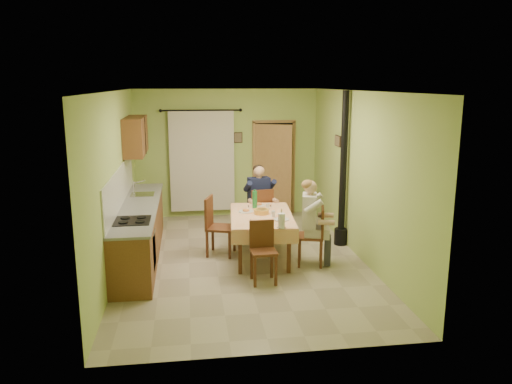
{
  "coord_description": "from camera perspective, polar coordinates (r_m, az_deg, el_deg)",
  "views": [
    {
      "loc": [
        -0.86,
        -7.92,
        2.93
      ],
      "look_at": [
        0.25,
        0.1,
        1.15
      ],
      "focal_mm": 35.0,
      "sensor_mm": 36.0,
      "label": 1
    }
  ],
  "objects": [
    {
      "name": "picture_back",
      "position": [
        11.01,
        -2.07,
        6.24
      ],
      "size": [
        0.19,
        0.03,
        0.23
      ],
      "primitive_type": "cube",
      "color": "black",
      "rests_on": "room_shell"
    },
    {
      "name": "chair_far",
      "position": [
        9.55,
        0.41,
        -3.63
      ],
      "size": [
        0.5,
        0.5,
        0.99
      ],
      "rotation": [
        0.0,
        0.0,
        0.17
      ],
      "color": "#552C17",
      "rests_on": "ground"
    },
    {
      "name": "man_far",
      "position": [
        9.42,
        0.39,
        -0.17
      ],
      "size": [
        0.62,
        0.52,
        1.39
      ],
      "rotation": [
        0.0,
        0.0,
        0.17
      ],
      "color": "#141938",
      "rests_on": "chair_far"
    },
    {
      "name": "doorway",
      "position": [
        11.14,
        2.02,
        2.69
      ],
      "size": [
        0.96,
        0.36,
        2.15
      ],
      "color": "black",
      "rests_on": "ground"
    },
    {
      "name": "tableware",
      "position": [
        8.28,
        0.93,
        -2.41
      ],
      "size": [
        0.76,
        1.62,
        0.33
      ],
      "color": "white",
      "rests_on": "dining_table"
    },
    {
      "name": "man_right",
      "position": [
        8.09,
        6.33,
        -2.36
      ],
      "size": [
        0.55,
        0.64,
        1.39
      ],
      "rotation": [
        0.0,
        0.0,
        1.32
      ],
      "color": "beige",
      "rests_on": "chair_right"
    },
    {
      "name": "room_shell",
      "position": [
        8.04,
        -1.67,
        4.46
      ],
      "size": [
        4.04,
        6.04,
        2.82
      ],
      "color": "#ADCA67",
      "rests_on": "ground"
    },
    {
      "name": "curtain",
      "position": [
        10.95,
        -6.18,
        3.57
      ],
      "size": [
        1.7,
        0.07,
        2.22
      ],
      "color": "black",
      "rests_on": "ground"
    },
    {
      "name": "dining_table",
      "position": [
        8.49,
        0.64,
        -5.07
      ],
      "size": [
        1.17,
        1.8,
        0.76
      ],
      "rotation": [
        0.0,
        0.0,
        -0.08
      ],
      "color": "#E9AA7A",
      "rests_on": "ground"
    },
    {
      "name": "stove_flue",
      "position": [
        9.15,
        9.85,
        0.21
      ],
      "size": [
        0.24,
        0.24,
        2.8
      ],
      "color": "black",
      "rests_on": "ground"
    },
    {
      "name": "chair_near",
      "position": [
        7.51,
        0.85,
        -8.19
      ],
      "size": [
        0.38,
        0.38,
        0.92
      ],
      "rotation": [
        0.0,
        0.0,
        3.17
      ],
      "color": "#552C17",
      "rests_on": "ground"
    },
    {
      "name": "picture_right",
      "position": [
        9.61,
        9.35,
        5.79
      ],
      "size": [
        0.03,
        0.31,
        0.21
      ],
      "primitive_type": "cube",
      "color": "brown",
      "rests_on": "room_shell"
    },
    {
      "name": "chair_right",
      "position": [
        8.26,
        6.33,
        -6.31
      ],
      "size": [
        0.5,
        0.5,
        0.97
      ],
      "rotation": [
        0.0,
        0.0,
        1.32
      ],
      "color": "#552C17",
      "rests_on": "ground"
    },
    {
      "name": "floor",
      "position": [
        8.49,
        -1.59,
        -7.8
      ],
      "size": [
        4.0,
        6.0,
        0.01
      ],
      "primitive_type": "cube",
      "color": "tan",
      "rests_on": "ground"
    },
    {
      "name": "kitchen_run",
      "position": [
        8.71,
        -13.17,
        -4.26
      ],
      "size": [
        0.64,
        3.64,
        1.56
      ],
      "color": "brown",
      "rests_on": "ground"
    },
    {
      "name": "upper_cabinets",
      "position": [
        9.71,
        -13.6,
        6.27
      ],
      "size": [
        0.35,
        1.4,
        0.7
      ],
      "primitive_type": "cube",
      "color": "brown",
      "rests_on": "room_shell"
    },
    {
      "name": "chair_left",
      "position": [
        8.7,
        -4.13,
        -5.28
      ],
      "size": [
        0.57,
        0.57,
        1.02
      ],
      "rotation": [
        0.0,
        0.0,
        -1.87
      ],
      "color": "#552C17",
      "rests_on": "ground"
    }
  ]
}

